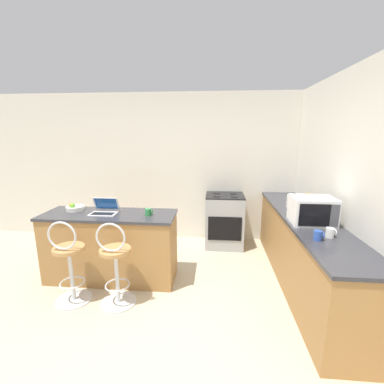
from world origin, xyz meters
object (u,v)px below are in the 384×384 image
mug_green (148,212)px  microwave (312,211)px  stove_range (224,221)px  storage_jar (308,199)px  laptop (105,209)px  bar_stool_near (69,264)px  toaster (298,203)px  mug_white (330,233)px  fruit_bowl (75,208)px  mug_blue (318,235)px  bar_stool_far (116,266)px

mug_green → microwave: bearing=-4.0°
stove_range → storage_jar: storage_jar is taller
laptop → storage_jar: bearing=12.3°
bar_stool_near → toaster: toaster is taller
mug_white → storage_jar: bearing=80.7°
bar_stool_near → fruit_bowl: bearing=110.9°
laptop → mug_blue: bearing=-15.5°
toaster → mug_blue: (-0.13, -1.02, -0.05)m
laptop → storage_jar: 2.80m
mug_blue → mug_white: 0.17m
bar_stool_near → mug_blue: (2.60, -0.11, 0.48)m
microwave → stove_range: bearing=124.5°
mug_blue → microwave: bearing=77.2°
microwave → mug_blue: 0.51m
stove_range → storage_jar: (1.15, -0.56, 0.54)m
bar_stool_far → laptop: 0.81m
laptop → storage_jar: laptop is taller
bar_stool_near → mug_green: bearing=32.2°
mug_white → fruit_bowl: (-3.00, 0.66, -0.01)m
storage_jar → fruit_bowl: size_ratio=0.77×
microwave → mug_green: bearing=176.0°
bar_stool_near → bar_stool_far: bearing=0.0°
bar_stool_near → storage_jar: (2.94, 1.15, 0.53)m
microwave → mug_white: 0.41m
bar_stool_far → stove_range: size_ratio=1.10×
bar_stool_near → laptop: (0.21, 0.55, 0.49)m
laptop → mug_blue: size_ratio=3.45×
bar_stool_far → mug_green: size_ratio=10.44×
fruit_bowl → storage_jar: bearing=9.2°
fruit_bowl → toaster: bearing=5.1°
stove_range → mug_white: mug_white is taller
storage_jar → mug_white: (-0.19, -1.18, -0.04)m
stove_range → fruit_bowl: fruit_bowl is taller
storage_jar → mug_white: 1.19m
mug_white → mug_blue: bearing=-149.6°
microwave → toaster: microwave is taller
bar_stool_far → mug_white: bearing=-0.7°
mug_green → mug_white: mug_white is taller
stove_range → microwave: bearing=-55.5°
laptop → toaster: 2.55m
mug_blue → storage_jar: 1.31m
laptop → fruit_bowl: (-0.45, 0.08, -0.01)m
microwave → mug_blue: size_ratio=4.75×
mug_blue → bar_stool_near: bearing=177.5°
bar_stool_far → laptop: laptop is taller
mug_blue → storage_jar: bearing=75.0°
laptop → microwave: (2.51, -0.18, 0.10)m
laptop → stove_range: size_ratio=0.36×
bar_stool_near → laptop: size_ratio=3.03×
bar_stool_far → fruit_bowl: 1.11m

